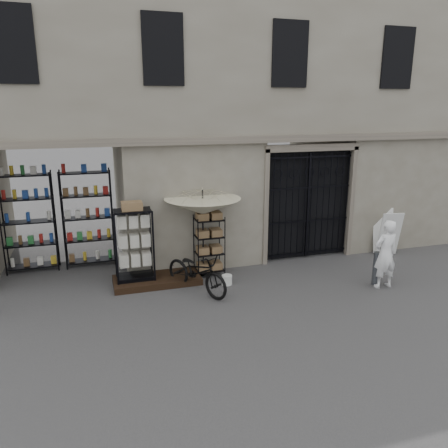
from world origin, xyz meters
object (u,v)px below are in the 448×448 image
object	(u,v)px
white_bucket	(227,280)
bicycle	(197,291)
wire_rack	(209,246)
market_umbrella	(203,202)
easel_sign	(386,232)
steel_bollard	(376,268)
display_cabinet	(134,248)
shopkeeper	(382,287)

from	to	relation	value
white_bucket	bicycle	distance (m)	0.79
wire_rack	market_umbrella	world-z (taller)	market_umbrella
white_bucket	easel_sign	size ratio (longest dim) A/B	0.19
wire_rack	white_bucket	bearing A→B (deg)	-56.32
steel_bollard	easel_sign	size ratio (longest dim) A/B	0.64
display_cabinet	steel_bollard	distance (m)	5.58
market_umbrella	steel_bollard	xyz separation A→B (m)	(3.68, -1.70, -1.45)
display_cabinet	market_umbrella	bearing A→B (deg)	-19.04
wire_rack	steel_bollard	distance (m)	3.94
bicycle	easel_sign	xyz separation A→B (m)	(5.63, 0.94, 0.64)
display_cabinet	easel_sign	bearing A→B (deg)	-20.86
steel_bollard	easel_sign	distance (m)	2.37
display_cabinet	shopkeeper	world-z (taller)	display_cabinet
wire_rack	steel_bollard	size ratio (longest dim) A/B	1.88
white_bucket	bicycle	size ratio (longest dim) A/B	0.13
display_cabinet	wire_rack	distance (m)	1.80
market_umbrella	white_bucket	xyz separation A→B (m)	(0.38, -0.70, -1.73)
market_umbrella	bicycle	size ratio (longest dim) A/B	1.41
shopkeeper	easel_sign	xyz separation A→B (m)	(1.49, 1.93, 0.64)
display_cabinet	bicycle	size ratio (longest dim) A/B	0.97
easel_sign	steel_bollard	bearing A→B (deg)	-120.78
market_umbrella	easel_sign	xyz separation A→B (m)	(5.25, 0.06, -1.21)
display_cabinet	steel_bollard	world-z (taller)	display_cabinet
shopkeeper	white_bucket	bearing A→B (deg)	-21.63
steel_bollard	display_cabinet	bearing A→B (deg)	163.10
white_bucket	easel_sign	world-z (taller)	easel_sign
market_umbrella	shopkeeper	distance (m)	4.59
white_bucket	steel_bollard	world-z (taller)	steel_bollard
market_umbrella	white_bucket	bearing A→B (deg)	-61.22
steel_bollard	white_bucket	bearing A→B (deg)	163.05
wire_rack	bicycle	world-z (taller)	wire_rack
wire_rack	steel_bollard	bearing A→B (deg)	-10.02
display_cabinet	market_umbrella	distance (m)	1.90
display_cabinet	easel_sign	distance (m)	6.90
wire_rack	shopkeeper	size ratio (longest dim) A/B	0.94
steel_bollard	wire_rack	bearing A→B (deg)	153.99
shopkeeper	steel_bollard	bearing A→B (deg)	-67.27
display_cabinet	wire_rack	xyz separation A→B (m)	(1.79, 0.10, -0.15)
steel_bollard	shopkeeper	world-z (taller)	steel_bollard
white_bucket	wire_rack	bearing A→B (deg)	107.69
market_umbrella	shopkeeper	xyz separation A→B (m)	(3.76, -1.87, -1.84)
shopkeeper	display_cabinet	bearing A→B (deg)	-20.74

